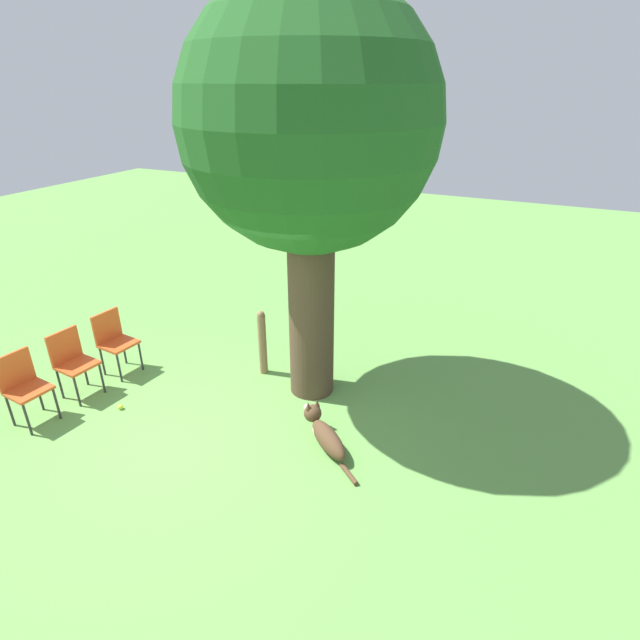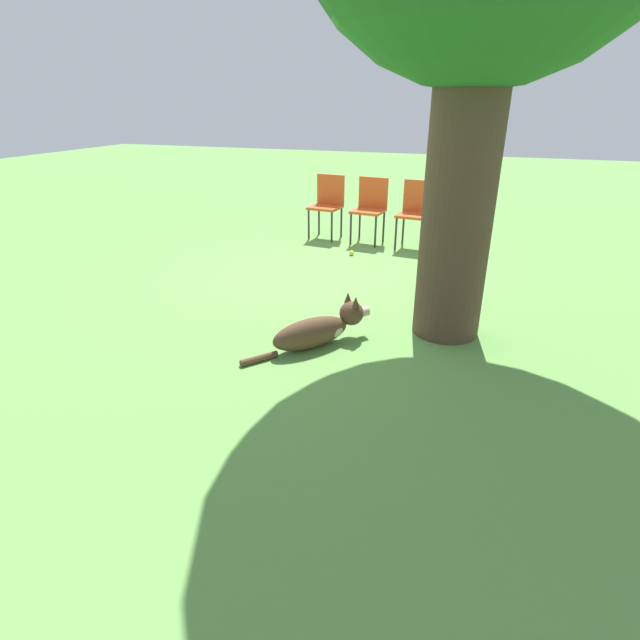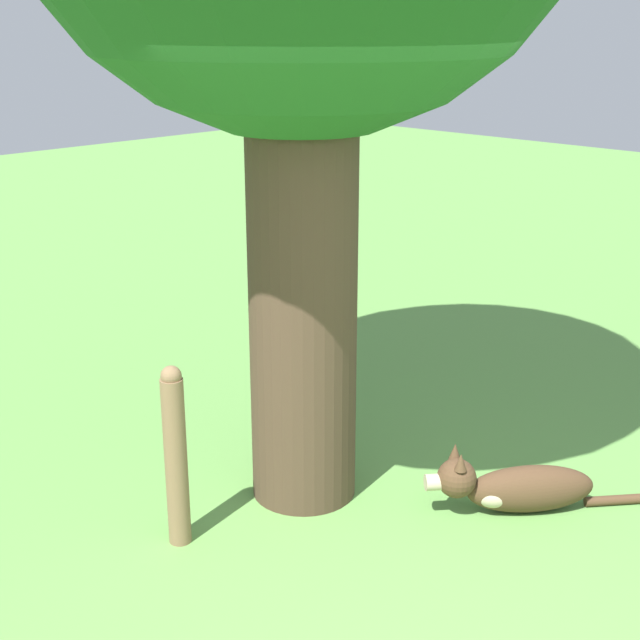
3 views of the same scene
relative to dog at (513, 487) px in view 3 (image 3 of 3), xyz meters
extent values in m
cylinder|color=#4C3828|center=(-0.64, 0.99, 1.18)|extent=(0.59, 0.59, 2.66)
ellipsoid|color=#513823|center=(0.08, -0.06, -0.02)|extent=(0.70, 0.63, 0.27)
ellipsoid|color=#C6B293|center=(-0.08, 0.06, -0.03)|extent=(0.31, 0.31, 0.16)
sphere|color=#513823|center=(-0.25, 0.20, 0.08)|extent=(0.30, 0.30, 0.22)
cylinder|color=#C6B293|center=(-0.35, 0.28, 0.06)|extent=(0.13, 0.13, 0.09)
cone|color=#513823|center=(-0.29, 0.16, 0.21)|extent=(0.07, 0.07, 0.10)
cone|color=#513823|center=(-0.21, 0.25, 0.21)|extent=(0.07, 0.07, 0.10)
cylinder|color=#513823|center=(0.46, -0.37, -0.12)|extent=(0.29, 0.25, 0.06)
cylinder|color=#846647|center=(-1.46, 1.08, 0.31)|extent=(0.12, 0.12, 0.92)
sphere|color=#846647|center=(-1.46, 1.08, 0.78)|extent=(0.10, 0.10, 0.10)
camera|label=1|loc=(1.90, -4.24, 3.73)|focal=28.00mm
camera|label=2|loc=(3.68, 1.29, 1.83)|focal=28.00mm
camera|label=3|loc=(-3.85, -2.26, 2.46)|focal=50.00mm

